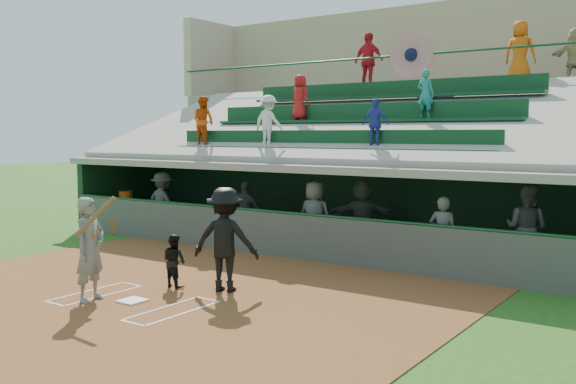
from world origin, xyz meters
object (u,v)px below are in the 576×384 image
Objects in this scene: white_table at (125,216)px; water_cooler at (126,198)px; home_plate at (132,301)px; batter_at_plate at (90,249)px; catcher at (174,261)px.

water_cooler reaches higher than white_table.
batter_at_plate is (-0.66, -0.38, 0.94)m from home_plate.
water_cooler is (0.00, 0.06, 0.59)m from white_table.
batter_at_plate is 1.74m from catcher.
batter_at_plate is 9.05m from water_cooler.
batter_at_plate reaches higher than water_cooler.
catcher is at bearing 97.65° from home_plate.
white_table is 2.04× the size of water_cooler.
white_table is at bearing 135.29° from batter_at_plate.
batter_at_plate is at bearing -33.71° from white_table.
white_table is 0.59m from water_cooler.
water_cooler reaches higher than home_plate.
home_plate is 9.33m from water_cooler.
white_table reaches higher than home_plate.
catcher is at bearing -34.76° from water_cooler.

